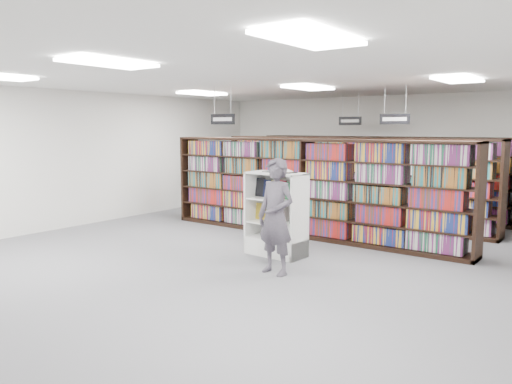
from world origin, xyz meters
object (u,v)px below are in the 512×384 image
Objects in this scene: endcap_display at (277,228)px; shopper at (276,217)px; bookshelf_row_near at (307,188)px; open_book at (279,171)px.

shopper is (0.66, -1.00, 0.42)m from endcap_display.
bookshelf_row_near reaches higher than open_book.
endcap_display is (0.39, -1.70, -0.54)m from bookshelf_row_near.
endcap_display is 1.05m from open_book.
open_book is at bearing -76.22° from bookshelf_row_near.
shopper is at bearing -42.48° from open_book.
shopper is at bearing -68.86° from bookshelf_row_near.
bookshelf_row_near is 10.54× the size of open_book.
bookshelf_row_near is 1.82m from endcap_display.
endcap_display is 1.27m from shopper.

